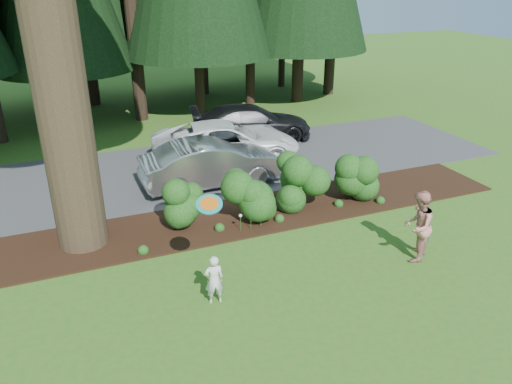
% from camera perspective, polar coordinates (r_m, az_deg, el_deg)
% --- Properties ---
extents(ground, '(80.00, 80.00, 0.00)m').
position_cam_1_polar(ground, '(12.01, 5.06, -9.22)').
color(ground, '#2D631C').
rests_on(ground, ground).
extents(mulch_bed, '(16.00, 2.50, 0.05)m').
position_cam_1_polar(mulch_bed, '(14.56, -0.73, -2.66)').
color(mulch_bed, black).
rests_on(mulch_bed, ground).
extents(driveway, '(22.00, 6.00, 0.03)m').
position_cam_1_polar(driveway, '(18.25, -5.66, 2.89)').
color(driveway, '#38383A').
rests_on(driveway, ground).
extents(shrub_row, '(6.53, 1.60, 1.61)m').
position_cam_1_polar(shrub_row, '(14.40, 2.26, 0.47)').
color(shrub_row, '#1D3C12').
rests_on(shrub_row, ground).
extents(lily_cluster, '(0.69, 0.09, 0.57)m').
position_cam_1_polar(lily_cluster, '(13.54, -0.60, -2.59)').
color(lily_cluster, '#1D3C12').
rests_on(lily_cluster, ground).
extents(car_silver_wagon, '(4.64, 1.71, 1.52)m').
position_cam_1_polar(car_silver_wagon, '(16.38, -5.07, 3.30)').
color(car_silver_wagon, '#B6B7BC').
rests_on(car_silver_wagon, driveway).
extents(car_white_suv, '(5.71, 3.25, 1.50)m').
position_cam_1_polar(car_white_suv, '(18.43, -3.41, 5.71)').
color(car_white_suv, white).
rests_on(car_white_suv, driveway).
extents(car_dark_suv, '(5.26, 2.86, 1.45)m').
position_cam_1_polar(car_dark_suv, '(20.90, -0.54, 7.91)').
color(car_dark_suv, black).
rests_on(car_dark_suv, driveway).
extents(child, '(0.44, 0.31, 1.15)m').
position_cam_1_polar(child, '(10.74, -4.81, -9.97)').
color(child, silver).
rests_on(child, ground).
extents(adult, '(1.11, 1.08, 1.80)m').
position_cam_1_polar(adult, '(12.70, 18.01, -3.74)').
color(adult, '#AA1C16').
rests_on(adult, ground).
extents(frisbee, '(0.56, 0.50, 0.29)m').
position_cam_1_polar(frisbee, '(9.90, -5.36, -1.37)').
color(frisbee, teal).
rests_on(frisbee, ground).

